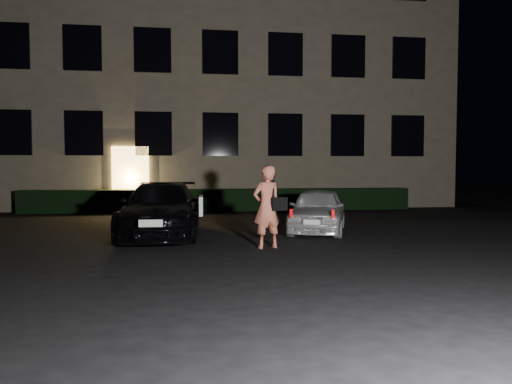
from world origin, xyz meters
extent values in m
plane|color=black|center=(0.00, 0.00, 0.00)|extent=(80.00, 80.00, 0.00)
cube|color=#655C48|center=(0.00, 15.00, 6.00)|extent=(20.00, 8.00, 12.00)
cube|color=#F9BD5C|center=(-3.50, 10.94, 1.25)|extent=(1.40, 0.10, 2.50)
cube|color=black|center=(-7.80, 10.94, 3.00)|extent=(1.40, 0.10, 1.70)
cube|color=black|center=(-5.20, 10.94, 3.00)|extent=(1.40, 0.10, 1.70)
cube|color=black|center=(-2.60, 10.94, 3.00)|extent=(1.40, 0.10, 1.70)
cube|color=black|center=(0.00, 10.94, 3.00)|extent=(1.40, 0.10, 1.70)
cube|color=black|center=(2.60, 10.94, 3.00)|extent=(1.40, 0.10, 1.70)
cube|color=black|center=(5.20, 10.94, 3.00)|extent=(1.40, 0.10, 1.70)
cube|color=black|center=(7.80, 10.94, 3.00)|extent=(1.40, 0.10, 1.70)
cube|color=black|center=(-7.80, 10.94, 6.20)|extent=(1.40, 0.10, 1.70)
cube|color=black|center=(-5.20, 10.94, 6.20)|extent=(1.40, 0.10, 1.70)
cube|color=black|center=(-2.60, 10.94, 6.20)|extent=(1.40, 0.10, 1.70)
cube|color=black|center=(0.00, 10.94, 6.20)|extent=(1.40, 0.10, 1.70)
cube|color=black|center=(2.60, 10.94, 6.20)|extent=(1.40, 0.10, 1.70)
cube|color=black|center=(5.20, 10.94, 6.20)|extent=(1.40, 0.10, 1.70)
cube|color=black|center=(7.80, 10.94, 6.20)|extent=(1.40, 0.10, 1.70)
cube|color=black|center=(0.00, 10.50, 0.42)|extent=(15.00, 0.70, 0.85)
imported|color=black|center=(-1.98, 3.84, 0.67)|extent=(2.05, 4.66, 1.33)
cube|color=white|center=(-1.01, 2.95, 0.82)|extent=(0.12, 0.95, 0.44)
cube|color=silver|center=(-2.08, 1.47, 0.58)|extent=(0.49, 0.06, 0.15)
imported|color=silver|center=(2.09, 3.98, 0.59)|extent=(2.45, 3.70, 1.17)
cube|color=red|center=(1.08, 2.60, 0.64)|extent=(0.08, 0.07, 0.20)
cube|color=red|center=(2.00, 2.27, 0.64)|extent=(0.08, 0.07, 0.20)
cube|color=silver|center=(1.53, 2.39, 0.44)|extent=(0.38, 0.16, 0.12)
imported|color=#DB6F54|center=(0.34, 1.57, 0.88)|extent=(0.74, 0.61, 1.76)
cube|color=black|center=(0.58, 1.53, 0.94)|extent=(0.39, 0.27, 0.28)
cube|color=black|center=(0.46, 1.53, 1.34)|extent=(0.06, 0.07, 0.55)
camera|label=1|loc=(-1.35, -8.84, 1.75)|focal=35.00mm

